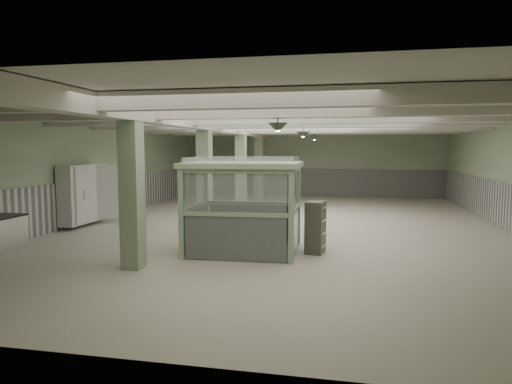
# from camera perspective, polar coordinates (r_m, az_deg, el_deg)

# --- Properties ---
(floor) EXTENTS (20.00, 20.00, 0.00)m
(floor) POSITION_cam_1_polar(r_m,az_deg,el_deg) (15.35, 3.73, -4.30)
(floor) COLOR silver
(floor) RESTS_ON ground
(ceiling) EXTENTS (14.00, 20.00, 0.02)m
(ceiling) POSITION_cam_1_polar(r_m,az_deg,el_deg) (15.16, 3.82, 9.24)
(ceiling) COLOR beige
(ceiling) RESTS_ON wall_back
(wall_back) EXTENTS (14.00, 0.02, 3.60)m
(wall_back) POSITION_cam_1_polar(r_m,az_deg,el_deg) (25.08, 6.91, 3.60)
(wall_back) COLOR #AEC29B
(wall_back) RESTS_ON floor
(wall_front) EXTENTS (14.00, 0.02, 3.60)m
(wall_front) POSITION_cam_1_polar(r_m,az_deg,el_deg) (5.45, -10.78, -3.08)
(wall_front) COLOR #AEC29B
(wall_front) RESTS_ON floor
(wall_left) EXTENTS (0.02, 20.00, 3.60)m
(wall_left) POSITION_cam_1_polar(r_m,az_deg,el_deg) (17.53, -19.55, 2.54)
(wall_left) COLOR #AEC29B
(wall_left) RESTS_ON floor
(wainscot_left) EXTENTS (0.05, 19.90, 1.50)m
(wainscot_left) POSITION_cam_1_polar(r_m,az_deg,el_deg) (17.60, -19.37, -0.88)
(wainscot_left) COLOR silver
(wainscot_left) RESTS_ON floor
(wainscot_back) EXTENTS (13.90, 0.05, 1.50)m
(wainscot_back) POSITION_cam_1_polar(r_m,az_deg,el_deg) (25.11, 6.88, 1.21)
(wainscot_back) COLOR silver
(wainscot_back) RESTS_ON floor
(girder) EXTENTS (0.45, 19.90, 0.40)m
(girder) POSITION_cam_1_polar(r_m,az_deg,el_deg) (15.68, -5.37, 8.29)
(girder) COLOR beige
(girder) RESTS_ON ceiling
(beam_a) EXTENTS (13.90, 0.35, 0.32)m
(beam_a) POSITION_cam_1_polar(r_m,az_deg,el_deg) (7.81, -3.86, 11.48)
(beam_a) COLOR beige
(beam_a) RESTS_ON ceiling
(beam_b) EXTENTS (13.90, 0.35, 0.32)m
(beam_b) POSITION_cam_1_polar(r_m,az_deg,el_deg) (10.23, -0.06, 10.06)
(beam_b) COLOR beige
(beam_b) RESTS_ON ceiling
(beam_c) EXTENTS (13.90, 0.35, 0.32)m
(beam_c) POSITION_cam_1_polar(r_m,az_deg,el_deg) (12.68, 2.25, 9.17)
(beam_c) COLOR beige
(beam_c) RESTS_ON ceiling
(beam_d) EXTENTS (13.90, 0.35, 0.32)m
(beam_d) POSITION_cam_1_polar(r_m,az_deg,el_deg) (15.15, 3.81, 8.56)
(beam_d) COLOR beige
(beam_d) RESTS_ON ceiling
(beam_e) EXTENTS (13.90, 0.35, 0.32)m
(beam_e) POSITION_cam_1_polar(r_m,az_deg,el_deg) (17.62, 4.93, 8.11)
(beam_e) COLOR beige
(beam_e) RESTS_ON ceiling
(beam_f) EXTENTS (13.90, 0.35, 0.32)m
(beam_f) POSITION_cam_1_polar(r_m,az_deg,el_deg) (20.11, 5.77, 7.78)
(beam_f) COLOR beige
(beam_f) RESTS_ON ceiling
(beam_g) EXTENTS (13.90, 0.35, 0.32)m
(beam_g) POSITION_cam_1_polar(r_m,az_deg,el_deg) (22.59, 6.43, 7.51)
(beam_g) COLOR beige
(beam_g) RESTS_ON ceiling
(column_a) EXTENTS (0.42, 0.42, 3.60)m
(column_a) POSITION_cam_1_polar(r_m,az_deg,el_deg) (10.11, -15.27, 0.73)
(column_a) COLOR #9DB390
(column_a) RESTS_ON floor
(column_b) EXTENTS (0.42, 0.42, 3.60)m
(column_b) POSITION_cam_1_polar(r_m,az_deg,el_deg) (14.73, -6.45, 2.32)
(column_b) COLOR #9DB390
(column_b) RESTS_ON floor
(column_c) EXTENTS (0.42, 0.42, 3.60)m
(column_c) POSITION_cam_1_polar(r_m,az_deg,el_deg) (19.54, -1.90, 3.12)
(column_c) COLOR #9DB390
(column_c) RESTS_ON floor
(column_d) EXTENTS (0.42, 0.42, 3.60)m
(column_d) POSITION_cam_1_polar(r_m,az_deg,el_deg) (23.45, 0.39, 3.51)
(column_d) COLOR #9DB390
(column_d) RESTS_ON floor
(pendant_front) EXTENTS (0.44, 0.44, 0.22)m
(pendant_front) POSITION_cam_1_polar(r_m,az_deg,el_deg) (10.12, 2.74, 8.01)
(pendant_front) COLOR #2F3C2D
(pendant_front) RESTS_ON ceiling
(pendant_mid) EXTENTS (0.44, 0.44, 0.22)m
(pendant_mid) POSITION_cam_1_polar(r_m,az_deg,el_deg) (15.57, 5.89, 7.09)
(pendant_mid) COLOR #2F3C2D
(pendant_mid) RESTS_ON ceiling
(pendant_back) EXTENTS (0.44, 0.44, 0.22)m
(pendant_back) POSITION_cam_1_polar(r_m,az_deg,el_deg) (20.55, 7.30, 6.68)
(pendant_back) COLOR #2F3C2D
(pendant_back) RESTS_ON ceiling
(walkin_cooler) EXTENTS (1.02, 2.12, 1.94)m
(walkin_cooler) POSITION_cam_1_polar(r_m,az_deg,el_deg) (16.28, -20.71, -0.63)
(walkin_cooler) COLOR silver
(walkin_cooler) RESTS_ON floor
(guard_booth) EXTENTS (2.91, 2.50, 2.39)m
(guard_booth) POSITION_cam_1_polar(r_m,az_deg,el_deg) (11.42, -1.52, 0.35)
(guard_booth) COLOR #99B591
(guard_booth) RESTS_ON floor
(filing_cabinet) EXTENTS (0.51, 0.66, 1.29)m
(filing_cabinet) POSITION_cam_1_polar(r_m,az_deg,el_deg) (11.46, 7.43, -4.40)
(filing_cabinet) COLOR #585A4B
(filing_cabinet) RESTS_ON floor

